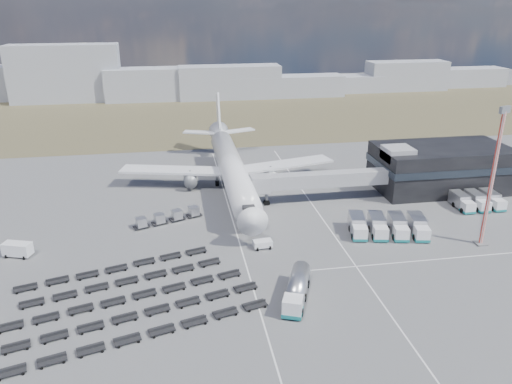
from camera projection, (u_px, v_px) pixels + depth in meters
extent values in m
plane|color=#565659|center=(254.00, 251.00, 87.77)|extent=(420.00, 420.00, 0.00)
cube|color=#443C29|center=(207.00, 116.00, 188.80)|extent=(420.00, 90.00, 0.01)
cube|color=silver|center=(238.00, 240.00, 92.05)|extent=(0.25, 110.00, 0.01)
cube|color=silver|center=(332.00, 233.00, 94.84)|extent=(0.25, 110.00, 0.01)
cube|color=silver|center=(407.00, 262.00, 84.29)|extent=(40.00, 0.25, 0.01)
cube|color=black|center=(441.00, 167.00, 115.42)|extent=(30.00, 16.00, 10.00)
cube|color=#262D38|center=(442.00, 163.00, 114.98)|extent=(30.40, 16.40, 1.60)
cube|color=#939399|center=(398.00, 154.00, 110.09)|extent=(6.00, 6.00, 3.00)
cube|color=#939399|center=(321.00, 179.00, 107.54)|extent=(29.80, 3.00, 3.00)
cube|color=#939399|center=(260.00, 184.00, 105.01)|extent=(4.00, 3.60, 3.40)
cylinder|color=slate|center=(267.00, 194.00, 106.63)|extent=(0.70, 0.70, 5.10)
cylinder|color=black|center=(267.00, 203.00, 107.40)|extent=(1.40, 0.90, 1.40)
cylinder|color=white|center=(232.00, 169.00, 113.40)|extent=(5.60, 48.00, 5.60)
cone|color=white|center=(250.00, 216.00, 89.06)|extent=(5.60, 5.00, 5.60)
cone|color=white|center=(220.00, 135.00, 138.82)|extent=(5.60, 8.00, 5.60)
cube|color=black|center=(249.00, 208.00, 90.60)|extent=(2.20, 2.00, 0.80)
cube|color=white|center=(174.00, 170.00, 116.42)|extent=(25.59, 11.38, 0.50)
cube|color=white|center=(283.00, 164.00, 120.44)|extent=(25.59, 11.38, 0.50)
cylinder|color=slate|center=(190.00, 179.00, 115.74)|extent=(3.00, 5.00, 3.00)
cylinder|color=slate|center=(270.00, 175.00, 118.68)|extent=(3.00, 5.00, 3.00)
cube|color=white|center=(200.00, 132.00, 139.67)|extent=(9.49, 5.63, 0.35)
cube|color=white|center=(238.00, 131.00, 141.37)|extent=(9.49, 5.63, 0.35)
cube|color=white|center=(218.00, 112.00, 139.51)|extent=(0.50, 9.06, 11.45)
cylinder|color=slate|center=(246.00, 224.00, 95.58)|extent=(0.50, 0.50, 2.50)
cylinder|color=slate|center=(217.00, 181.00, 118.05)|extent=(0.60, 0.60, 2.50)
cylinder|color=slate|center=(244.00, 179.00, 119.04)|extent=(0.60, 0.60, 2.50)
cylinder|color=black|center=(246.00, 227.00, 95.86)|extent=(0.50, 1.20, 1.20)
cube|color=#989BA6|center=(27.00, 82.00, 216.80)|extent=(52.96, 12.00, 14.49)
cube|color=#989BA6|center=(65.00, 73.00, 210.15)|extent=(45.00, 12.00, 23.71)
cube|color=#989BA6|center=(144.00, 84.00, 214.34)|extent=(32.23, 12.00, 13.67)
cube|color=#989BA6|center=(230.00, 82.00, 218.83)|extent=(44.17, 12.00, 14.14)
cube|color=#989BA6|center=(286.00, 86.00, 223.56)|extent=(51.64, 12.00, 9.17)
cube|color=#989BA6|center=(349.00, 84.00, 235.00)|extent=(30.23, 12.00, 7.55)
cube|color=#989BA6|center=(406.00, 76.00, 238.56)|extent=(37.82, 12.00, 13.56)
cube|color=#989BA6|center=(462.00, 77.00, 249.28)|extent=(42.52, 12.00, 9.00)
cube|color=white|center=(293.00, 306.00, 69.44)|extent=(3.50, 3.50, 2.58)
cube|color=#157377|center=(292.00, 312.00, 69.81)|extent=(3.64, 3.64, 0.56)
cylinder|color=#BBBBC0|center=(298.00, 282.00, 74.26)|extent=(5.71, 8.85, 2.80)
cube|color=slate|center=(298.00, 290.00, 74.73)|extent=(5.61, 8.81, 0.39)
cylinder|color=black|center=(296.00, 298.00, 73.30)|extent=(3.17, 2.22, 1.23)
cube|color=white|center=(263.00, 244.00, 88.74)|extent=(3.47, 2.14, 1.49)
cube|color=white|center=(18.00, 250.00, 85.74)|extent=(5.21, 3.55, 2.51)
cube|color=white|center=(236.00, 180.00, 118.08)|extent=(3.96, 5.71, 2.48)
cube|color=#157377|center=(236.00, 184.00, 118.45)|extent=(4.07, 5.83, 0.40)
cube|color=white|center=(360.00, 233.00, 91.39)|extent=(2.98, 2.89, 2.44)
cube|color=#157377|center=(359.00, 238.00, 91.74)|extent=(3.11, 3.02, 0.50)
cube|color=#BBBBC0|center=(357.00, 222.00, 94.84)|extent=(3.61, 5.52, 2.88)
cube|color=white|center=(380.00, 233.00, 91.28)|extent=(2.98, 2.89, 2.44)
cube|color=#157377|center=(380.00, 238.00, 91.63)|extent=(3.11, 3.02, 0.50)
cube|color=#BBBBC0|center=(377.00, 222.00, 94.73)|extent=(3.61, 5.52, 2.88)
cube|color=white|center=(401.00, 234.00, 91.17)|extent=(2.98, 2.89, 2.44)
cube|color=#157377|center=(401.00, 238.00, 91.52)|extent=(3.11, 3.02, 0.50)
cube|color=#BBBBC0|center=(396.00, 222.00, 94.62)|extent=(3.61, 5.52, 2.88)
cube|color=white|center=(422.00, 234.00, 91.06)|extent=(2.98, 2.89, 2.44)
cube|color=#157377|center=(421.00, 238.00, 91.41)|extent=(3.11, 3.02, 0.50)
cube|color=#BBBBC0|center=(416.00, 223.00, 94.51)|extent=(3.61, 5.52, 2.88)
cube|color=white|center=(468.00, 207.00, 102.96)|extent=(2.37, 2.27, 2.25)
cube|color=#157377|center=(467.00, 211.00, 103.28)|extent=(2.47, 2.37, 0.46)
cube|color=#BBBBC0|center=(459.00, 199.00, 106.10)|extent=(2.49, 4.72, 2.65)
cube|color=white|center=(483.00, 206.00, 103.47)|extent=(2.37, 2.27, 2.25)
cube|color=#157377|center=(483.00, 210.00, 103.79)|extent=(2.47, 2.37, 0.46)
cube|color=#BBBBC0|center=(474.00, 198.00, 106.61)|extent=(2.49, 4.72, 2.65)
cube|color=white|center=(499.00, 205.00, 103.98)|extent=(2.37, 2.27, 2.25)
cube|color=#157377|center=(498.00, 209.00, 104.30)|extent=(2.47, 2.37, 0.46)
cube|color=#BBBBC0|center=(489.00, 197.00, 107.12)|extent=(2.49, 4.72, 2.65)
cube|color=black|center=(142.00, 227.00, 96.50)|extent=(3.44, 2.77, 0.21)
cube|color=#BBBBC0|center=(141.00, 222.00, 96.15)|extent=(2.36, 2.36, 1.72)
cube|color=black|center=(160.00, 223.00, 98.22)|extent=(3.44, 2.77, 0.21)
cube|color=#BBBBC0|center=(159.00, 218.00, 97.86)|extent=(2.36, 2.36, 1.72)
cube|color=black|center=(177.00, 219.00, 99.93)|extent=(3.44, 2.77, 0.21)
cube|color=#BBBBC0|center=(177.00, 214.00, 99.58)|extent=(2.36, 2.36, 1.72)
cube|color=black|center=(194.00, 215.00, 101.65)|extent=(3.44, 2.77, 0.21)
cube|color=#BBBBC0|center=(194.00, 211.00, 101.29)|extent=(2.36, 2.36, 1.72)
cube|color=black|center=(145.00, 334.00, 65.58)|extent=(35.71, 11.64, 0.82)
cube|color=black|center=(136.00, 315.00, 69.63)|extent=(35.71, 11.64, 0.82)
cube|color=black|center=(129.00, 297.00, 73.67)|extent=(35.71, 11.64, 0.82)
cube|color=black|center=(122.00, 282.00, 77.72)|extent=(31.31, 10.39, 0.82)
cube|color=black|center=(117.00, 267.00, 81.77)|extent=(31.31, 10.39, 0.82)
cylinder|color=red|center=(492.00, 181.00, 86.02)|extent=(0.68, 0.68, 24.32)
cube|color=slate|center=(505.00, 110.00, 81.49)|extent=(2.38, 1.42, 1.17)
cube|color=#565659|center=(480.00, 243.00, 90.40)|extent=(1.95, 1.95, 0.29)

